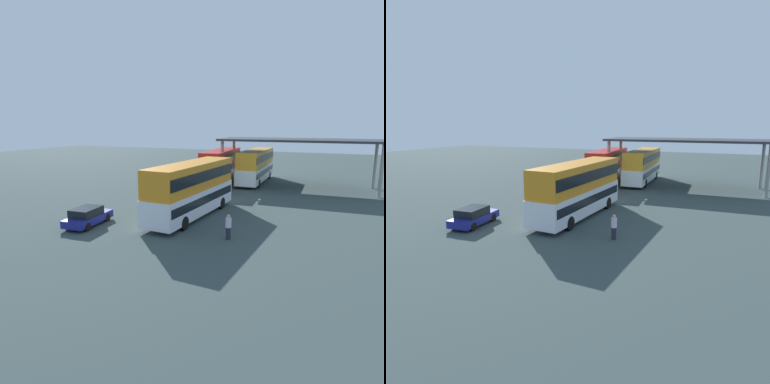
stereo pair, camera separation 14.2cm
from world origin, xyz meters
The scene contains 7 objects.
ground_plane centered at (0.00, 0.00, 0.00)m, with size 140.00×140.00×0.00m, color #354443.
double_decker_main centered at (1.12, 3.05, 2.37)m, with size 3.40×11.21×4.33m.
parked_hatchback centered at (-4.99, -2.16, 0.67)m, with size 1.99×4.15×1.35m.
double_decker_near_canopy centered at (-1.49, 18.58, 2.28)m, with size 2.98×10.92×4.16m.
double_decker_mid_row centered at (2.34, 20.99, 2.25)m, with size 2.55×11.29×4.09m.
depot_canopy centered at (7.51, 19.22, 5.25)m, with size 17.85×6.68×5.62m.
pedestrian_waiting centered at (5.39, -1.08, 0.83)m, with size 0.38×0.38×1.66m.
Camera 2 is at (11.33, -20.78, 7.33)m, focal length 31.12 mm.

